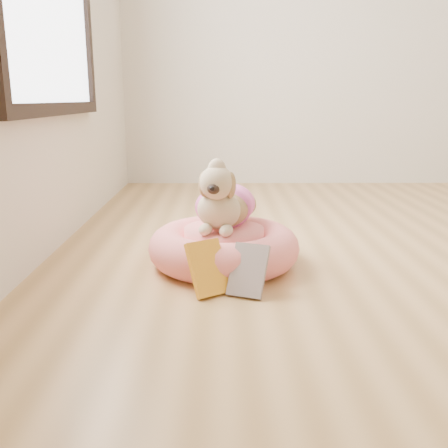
{
  "coord_description": "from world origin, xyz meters",
  "views": [
    {
      "loc": [
        -1.2,
        -2.07,
        0.72
      ],
      "look_at": [
        -1.18,
        -0.01,
        0.2
      ],
      "focal_mm": 40.0,
      "sensor_mm": 36.0,
      "label": 1
    }
  ],
  "objects_px": {
    "dog": "(223,191)",
    "book_white": "(248,270)",
    "book_yellow": "(208,268)",
    "pet_bed": "(224,247)"
  },
  "relations": [
    {
      "from": "dog",
      "to": "book_yellow",
      "type": "xyz_separation_m",
      "value": [
        -0.06,
        -0.35,
        -0.23
      ]
    },
    {
      "from": "pet_bed",
      "to": "book_white",
      "type": "relative_size",
      "value": 3.2
    },
    {
      "from": "book_yellow",
      "to": "pet_bed",
      "type": "bearing_deg",
      "value": 46.29
    },
    {
      "from": "dog",
      "to": "book_white",
      "type": "relative_size",
      "value": 2.11
    },
    {
      "from": "book_yellow",
      "to": "book_white",
      "type": "bearing_deg",
      "value": -34.07
    },
    {
      "from": "pet_bed",
      "to": "dog",
      "type": "relative_size",
      "value": 1.52
    },
    {
      "from": "pet_bed",
      "to": "dog",
      "type": "distance_m",
      "value": 0.25
    },
    {
      "from": "dog",
      "to": "book_white",
      "type": "xyz_separation_m",
      "value": [
        0.09,
        -0.35,
        -0.24
      ]
    },
    {
      "from": "pet_bed",
      "to": "dog",
      "type": "xyz_separation_m",
      "value": [
        -0.0,
        0.01,
        0.25
      ]
    },
    {
      "from": "book_yellow",
      "to": "book_white",
      "type": "relative_size",
      "value": 1.02
    }
  ]
}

